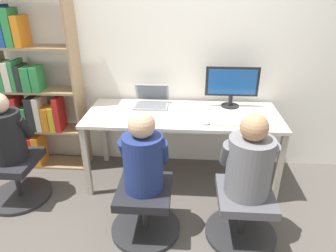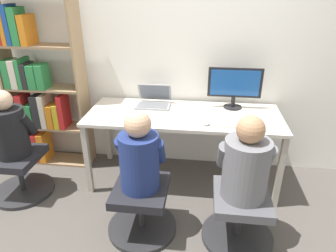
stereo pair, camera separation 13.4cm
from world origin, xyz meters
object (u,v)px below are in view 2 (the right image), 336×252
(office_chair_right, at_px, (142,208))
(bookshelf, at_px, (36,93))
(keyboard, at_px, (237,124))
(office_chair_side, at_px, (20,173))
(laptop, at_px, (153,101))
(desktop_monitor, at_px, (235,86))
(office_chair_left, at_px, (239,216))
(person_at_monitor, at_px, (246,163))
(person_at_laptop, at_px, (139,156))
(person_near_shelf, at_px, (9,128))

(office_chair_right, distance_m, bookshelf, 1.73)
(keyboard, distance_m, office_chair_side, 2.12)
(bookshelf, bearing_deg, office_chair_side, -86.62)
(keyboard, bearing_deg, office_chair_right, -143.78)
(laptop, distance_m, office_chair_right, 1.10)
(desktop_monitor, distance_m, office_chair_left, 1.24)
(person_at_monitor, bearing_deg, person_at_laptop, 179.80)
(person_at_laptop, bearing_deg, office_chair_side, 165.01)
(laptop, distance_m, office_chair_left, 1.39)
(person_near_shelf, bearing_deg, laptop, 25.74)
(desktop_monitor, distance_m, person_at_monitor, 1.01)
(person_at_laptop, xyz_separation_m, person_near_shelf, (-1.27, 0.35, -0.01))
(desktop_monitor, distance_m, laptop, 0.82)
(laptop, height_order, office_chair_side, laptop)
(office_chair_left, bearing_deg, office_chair_side, 170.40)
(desktop_monitor, bearing_deg, office_chair_side, -162.69)
(office_chair_right, relative_size, person_at_laptop, 0.90)
(person_at_monitor, height_order, person_at_laptop, person_at_monitor)
(person_at_monitor, height_order, bookshelf, bookshelf)
(keyboard, bearing_deg, person_at_laptop, -144.00)
(bookshelf, bearing_deg, office_chair_right, -35.73)
(person_at_monitor, xyz_separation_m, person_near_shelf, (-2.06, 0.35, -0.01))
(bookshelf, relative_size, office_chair_side, 3.09)
(desktop_monitor, distance_m, person_at_laptop, 1.26)
(person_at_monitor, bearing_deg, keyboard, 92.11)
(desktop_monitor, relative_size, bookshelf, 0.29)
(keyboard, xyz_separation_m, person_near_shelf, (-2.04, -0.21, -0.06))
(person_at_laptop, height_order, office_chair_side, person_at_laptop)
(person_at_laptop, xyz_separation_m, office_chair_side, (-1.27, 0.34, -0.49))
(person_at_monitor, distance_m, person_at_laptop, 0.79)
(person_at_monitor, bearing_deg, desktop_monitor, 91.95)
(person_near_shelf, bearing_deg, office_chair_side, -90.00)
(keyboard, bearing_deg, bookshelf, 169.60)
(person_at_monitor, bearing_deg, office_chair_left, -90.00)
(laptop, relative_size, office_chair_left, 0.60)
(bookshelf, bearing_deg, office_chair_left, -24.27)
(person_at_laptop, distance_m, office_chair_side, 1.41)
(office_chair_side, bearing_deg, office_chair_left, -9.60)
(office_chair_side, distance_m, person_near_shelf, 0.48)
(office_chair_left, relative_size, person_near_shelf, 0.92)
(keyboard, bearing_deg, person_at_monitor, -87.89)
(office_chair_right, bearing_deg, person_at_monitor, 0.12)
(person_at_laptop, relative_size, bookshelf, 0.36)
(bookshelf, height_order, person_near_shelf, bookshelf)
(desktop_monitor, relative_size, laptop, 1.52)
(laptop, distance_m, keyboard, 0.90)
(laptop, relative_size, person_at_laptop, 0.53)
(office_chair_left, distance_m, office_chair_right, 0.79)
(desktop_monitor, relative_size, person_at_laptop, 0.81)
(keyboard, distance_m, office_chair_right, 1.09)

